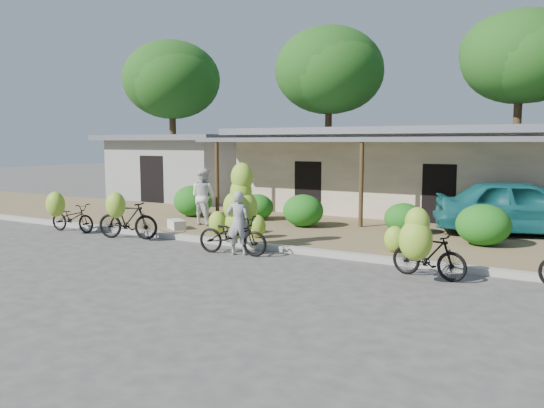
% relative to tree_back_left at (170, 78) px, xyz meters
% --- Properties ---
extents(ground, '(100.00, 100.00, 0.00)m').
position_rel_tree_back_left_xyz_m(ground, '(13.69, -13.11, -6.29)').
color(ground, '#44423F').
rests_on(ground, ground).
extents(sidewalk, '(60.00, 6.00, 0.12)m').
position_rel_tree_back_left_xyz_m(sidewalk, '(13.69, -8.11, -6.23)').
color(sidewalk, olive).
rests_on(sidewalk, ground).
extents(curb, '(60.00, 0.25, 0.15)m').
position_rel_tree_back_left_xyz_m(curb, '(13.69, -11.11, -6.22)').
color(curb, '#A8A399').
rests_on(curb, ground).
extents(shop_main, '(13.00, 8.50, 3.35)m').
position_rel_tree_back_left_xyz_m(shop_main, '(13.69, -2.18, -4.57)').
color(shop_main, beige).
rests_on(shop_main, ground).
extents(shop_grey, '(7.00, 6.00, 3.15)m').
position_rel_tree_back_left_xyz_m(shop_grey, '(2.69, -2.12, -4.67)').
color(shop_grey, '#979792').
rests_on(shop_grey, ground).
extents(tree_back_left, '(5.39, 5.28, 8.30)m').
position_rel_tree_back_left_xyz_m(tree_back_left, '(0.00, 0.00, 0.00)').
color(tree_back_left, '#4E3B1F').
rests_on(tree_back_left, ground).
extents(tree_far_center, '(5.71, 5.63, 8.77)m').
position_rel_tree_back_left_xyz_m(tree_far_center, '(8.00, 3.00, 0.33)').
color(tree_far_center, '#4E3B1F').
rests_on(tree_far_center, ground).
extents(tree_center_right, '(5.26, 5.15, 8.63)m').
position_rel_tree_back_left_xyz_m(tree_center_right, '(17.00, 3.50, 0.38)').
color(tree_center_right, '#4E3B1F').
rests_on(tree_center_right, ground).
extents(hedge_0, '(1.44, 1.30, 1.13)m').
position_rel_tree_back_left_xyz_m(hedge_0, '(7.51, -7.74, -5.61)').
color(hedge_0, '#1A6216').
rests_on(hedge_0, sidewalk).
extents(hedge_1, '(1.15, 1.03, 0.90)m').
position_rel_tree_back_left_xyz_m(hedge_1, '(10.00, -7.30, -5.72)').
color(hedge_1, '#1A6216').
rests_on(hedge_1, sidewalk).
extents(hedge_2, '(1.33, 1.19, 1.03)m').
position_rel_tree_back_left_xyz_m(hedge_2, '(12.07, -7.88, -5.65)').
color(hedge_2, '#1A6216').
rests_on(hedge_2, sidewalk).
extents(hedge_3, '(1.16, 1.04, 0.91)m').
position_rel_tree_back_left_xyz_m(hedge_3, '(15.23, -7.55, -5.72)').
color(hedge_3, '#1A6216').
rests_on(hedge_3, sidewalk).
extents(hedge_4, '(1.40, 1.26, 1.09)m').
position_rel_tree_back_left_xyz_m(hedge_4, '(17.55, -8.35, -5.63)').
color(hedge_4, '#1A6216').
rests_on(hedge_4, sidewalk).
extents(bike_far_left, '(1.75, 1.27, 1.33)m').
position_rel_tree_back_left_xyz_m(bike_far_left, '(5.90, -11.89, -5.74)').
color(bike_far_left, black).
rests_on(bike_far_left, ground).
extents(bike_left, '(1.94, 1.39, 1.43)m').
position_rel_tree_back_left_xyz_m(bike_left, '(8.33, -11.89, -5.65)').
color(bike_left, black).
rests_on(bike_left, ground).
extents(bike_center, '(1.94, 1.30, 2.29)m').
position_rel_tree_back_left_xyz_m(bike_center, '(12.14, -11.82, -5.40)').
color(bike_center, black).
rests_on(bike_center, ground).
extents(bike_right, '(1.67, 1.29, 1.55)m').
position_rel_tree_back_left_xyz_m(bike_right, '(16.97, -12.24, -5.61)').
color(bike_right, black).
rests_on(bike_right, ground).
extents(loose_banana_a, '(0.55, 0.46, 0.68)m').
position_rel_tree_back_left_xyz_m(loose_banana_a, '(10.49, -10.37, -5.83)').
color(loose_banana_a, '#9ECB32').
rests_on(loose_banana_a, sidewalk).
extents(loose_banana_b, '(0.53, 0.45, 0.66)m').
position_rel_tree_back_left_xyz_m(loose_banana_b, '(11.82, -10.32, -5.84)').
color(loose_banana_b, '#9ECB32').
rests_on(loose_banana_b, sidewalk).
extents(loose_banana_c, '(0.52, 0.44, 0.65)m').
position_rel_tree_back_left_xyz_m(loose_banana_c, '(15.80, -10.34, -5.84)').
color(loose_banana_c, '#9ECB32').
rests_on(loose_banana_c, sidewalk).
extents(sack_near, '(0.86, 0.43, 0.30)m').
position_rel_tree_back_left_xyz_m(sack_near, '(11.04, -9.65, -6.02)').
color(sack_near, beige).
rests_on(sack_near, sidewalk).
extents(sack_far, '(0.84, 0.72, 0.28)m').
position_rel_tree_back_left_xyz_m(sack_far, '(8.83, -10.24, -6.03)').
color(sack_far, beige).
rests_on(sack_far, sidewalk).
extents(vendor, '(0.70, 0.59, 1.62)m').
position_rel_tree_back_left_xyz_m(vendor, '(12.33, -12.05, -5.48)').
color(vendor, '#969696').
rests_on(vendor, ground).
extents(bystander, '(0.97, 0.79, 1.86)m').
position_rel_tree_back_left_xyz_m(bystander, '(9.03, -9.11, -5.24)').
color(bystander, white).
rests_on(bystander, sidewalk).
extents(teal_van, '(5.16, 3.36, 1.63)m').
position_rel_tree_back_left_xyz_m(teal_van, '(18.24, -6.11, -5.35)').
color(teal_van, '#166064').
rests_on(teal_van, sidewalk).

